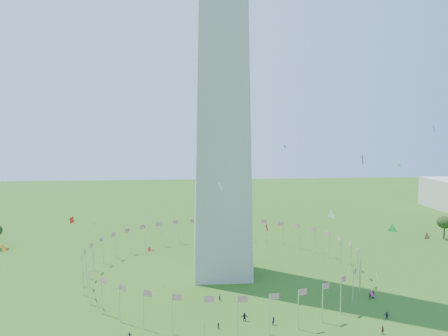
{
  "coord_description": "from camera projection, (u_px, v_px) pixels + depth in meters",
  "views": [
    {
      "loc": [
        -10.35,
        -77.8,
        43.79
      ],
      "look_at": [
        -0.66,
        35.0,
        33.63
      ],
      "focal_mm": 35.0,
      "sensor_mm": 36.0,
      "label": 1
    }
  ],
  "objects": [
    {
      "name": "flag_ring",
      "position": [
        222.0,
        260.0,
        131.21
      ],
      "size": [
        80.24,
        80.24,
        9.0
      ],
      "color": "silver",
      "rests_on": "ground"
    },
    {
      "name": "kites_aloft",
      "position": [
        302.0,
        228.0,
        102.77
      ],
      "size": [
        131.94,
        60.82,
        40.59
      ],
      "color": "white",
      "rests_on": "ground"
    }
  ]
}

